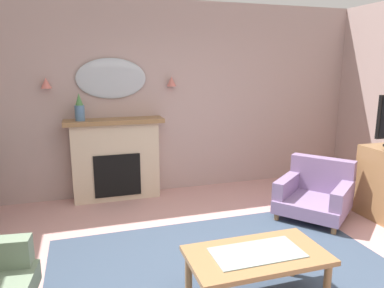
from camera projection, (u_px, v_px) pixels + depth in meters
The scene contains 9 objects.
wall_back at pixel (163, 99), 5.37m from camera, with size 7.23×0.10×2.81m, color #B29993.
patterned_rug at pixel (229, 276), 3.27m from camera, with size 3.20×2.40×0.01m, color #38475B.
fireplace at pixel (116, 160), 5.12m from camera, with size 1.36×0.36×1.16m.
mantel_vase_centre at pixel (80, 109), 4.80m from camera, with size 0.13×0.13×0.37m.
wall_mirror at pixel (111, 78), 5.01m from camera, with size 0.96×0.06×0.56m, color #B2BCC6.
wall_sconce_left at pixel (46, 83), 4.72m from camera, with size 0.14×0.14×0.14m, color #D17066.
wall_sconce_right at pixel (171, 81), 5.22m from camera, with size 0.14×0.14×0.14m, color #D17066.
coffee_table at pixel (257, 259), 2.84m from camera, with size 1.10×0.60×0.45m.
armchair_by_coffee_table at pixel (316, 192), 4.57m from camera, with size 1.14×1.14×0.71m.
Camera 1 is at (-1.20, -2.51, 1.88)m, focal length 33.67 mm.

